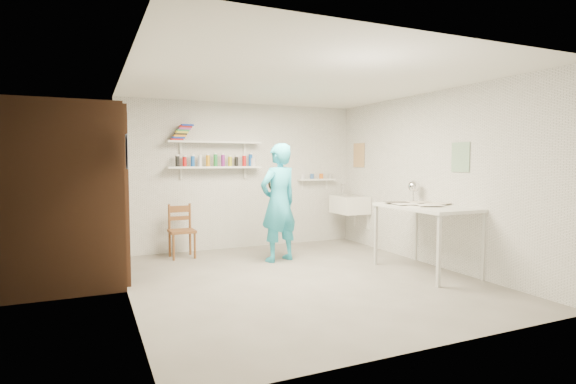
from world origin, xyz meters
name	(u,v)px	position (x,y,z in m)	size (l,w,h in m)	color
floor	(301,280)	(0.00, 0.00, -0.01)	(4.00, 4.50, 0.02)	slate
ceiling	(302,81)	(0.00, 0.00, 2.41)	(4.00, 4.50, 0.02)	silver
wall_back	(243,176)	(0.00, 2.26, 1.20)	(4.00, 0.02, 2.40)	silver
wall_front	(432,195)	(0.00, -2.26, 1.20)	(4.00, 0.02, 2.40)	silver
wall_left	(126,186)	(-2.01, 0.00, 1.20)	(0.02, 4.50, 2.40)	silver
wall_right	(431,179)	(2.01, 0.00, 1.20)	(0.02, 4.50, 2.40)	silver
doorway_recess	(121,197)	(-1.99, 1.05, 1.00)	(0.02, 0.90, 2.00)	black
corridor_box	(57,195)	(-2.70, 1.05, 1.05)	(1.40, 1.50, 2.10)	brown
door_lintel	(121,112)	(-1.97, 1.05, 2.05)	(0.06, 1.05, 0.10)	brown
door_jamb_near	(126,200)	(-1.97, 0.55, 1.00)	(0.06, 0.10, 2.00)	brown
door_jamb_far	(120,194)	(-1.97, 1.55, 1.00)	(0.06, 0.10, 2.00)	brown
shelf_lower	(215,167)	(-0.50, 2.13, 1.35)	(1.50, 0.22, 0.03)	white
shelf_upper	(215,142)	(-0.50, 2.13, 1.75)	(1.50, 0.22, 0.03)	white
ledge_shelf	(317,180)	(1.35, 2.17, 1.12)	(0.70, 0.14, 0.03)	white
poster_left	(127,152)	(-1.99, 0.05, 1.55)	(0.01, 0.28, 0.36)	#334C7F
poster_right_a	(359,155)	(1.99, 1.80, 1.55)	(0.01, 0.34, 0.42)	#995933
poster_right_b	(460,157)	(1.99, -0.55, 1.50)	(0.01, 0.30, 0.38)	#3F724C
belfast_sink	(350,205)	(1.75, 1.70, 0.70)	(0.48, 0.60, 0.30)	white
man	(279,203)	(0.14, 1.05, 0.85)	(0.62, 0.41, 1.70)	#29AFD0
wall_clock	(277,182)	(0.20, 1.26, 1.13)	(0.31, 0.31, 0.04)	#C8C388
wooden_chair	(182,231)	(-1.10, 1.84, 0.40)	(0.37, 0.36, 0.80)	brown
work_table	(426,239)	(1.64, -0.35, 0.44)	(0.79, 1.31, 0.87)	silver
desk_lamp	(414,186)	(1.86, 0.18, 1.09)	(0.16, 0.16, 0.16)	silver
spray_cans	(215,161)	(-0.50, 2.13, 1.45)	(1.34, 0.06, 0.17)	black
book_stack	(182,132)	(-1.02, 2.13, 1.89)	(0.34, 0.14, 0.25)	red
ledge_pots	(317,176)	(1.35, 2.17, 1.18)	(0.48, 0.07, 0.09)	silver
papers	(427,205)	(1.64, -0.35, 0.89)	(0.30, 0.22, 0.03)	silver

